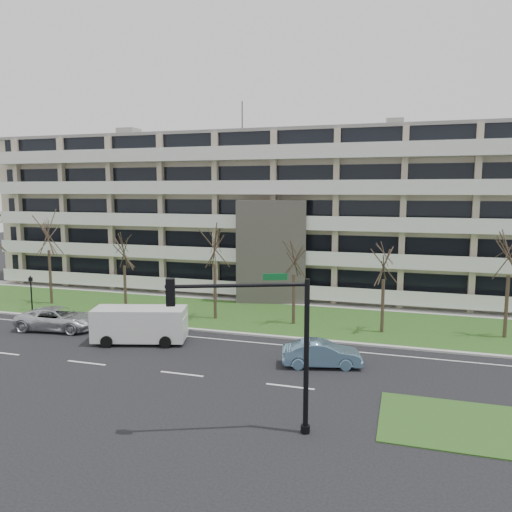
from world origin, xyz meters
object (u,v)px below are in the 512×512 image
(silver_pickup, at_px, (58,319))
(white_van, at_px, (141,322))
(traffic_signal, at_px, (260,332))
(pedestrian_signal, at_px, (31,289))
(blue_sedan, at_px, (322,354))

(silver_pickup, relative_size, white_van, 0.91)
(traffic_signal, distance_m, pedestrian_signal, 28.10)
(blue_sedan, xyz_separation_m, pedestrian_signal, (-24.94, 6.03, 1.13))
(traffic_signal, height_order, pedestrian_signal, traffic_signal)
(white_van, distance_m, pedestrian_signal, 13.93)
(blue_sedan, relative_size, traffic_signal, 0.67)
(silver_pickup, xyz_separation_m, white_van, (7.20, -0.97, 0.58))
(silver_pickup, xyz_separation_m, traffic_signal, (18.08, -10.59, 3.50))
(blue_sedan, height_order, white_van, white_van)
(silver_pickup, height_order, pedestrian_signal, pedestrian_signal)
(blue_sedan, xyz_separation_m, white_van, (-11.96, 1.00, 0.65))
(silver_pickup, height_order, traffic_signal, traffic_signal)
(white_van, bearing_deg, silver_pickup, 156.56)
(traffic_signal, xyz_separation_m, pedestrian_signal, (-23.86, 14.65, -2.44))
(pedestrian_signal, bearing_deg, silver_pickup, -46.13)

